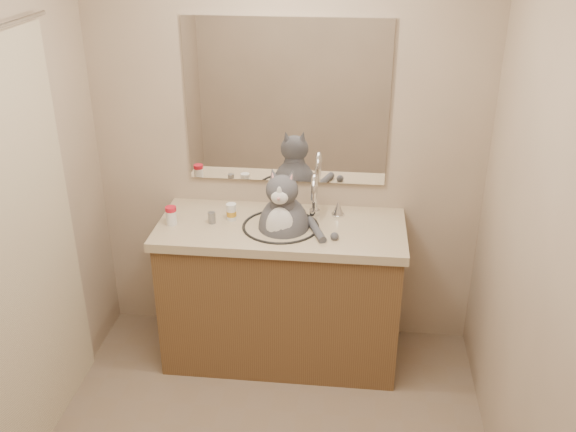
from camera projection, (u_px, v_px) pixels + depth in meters
The scene contains 8 objects.
room at pixel (251, 255), 2.45m from camera, with size 2.22×2.52×2.42m.
vanity at pixel (281, 289), 3.64m from camera, with size 1.34×0.59×1.12m.
mirror at pixel (287, 103), 3.44m from camera, with size 1.10×0.02×0.90m, color white.
shower_curtain at pixel (11, 265), 2.71m from camera, with size 0.02×1.30×1.93m.
cat at pixel (284, 225), 3.42m from camera, with size 0.39×0.34×0.55m.
pill_bottle_redcap at pixel (171, 216), 3.45m from camera, with size 0.07×0.07×0.10m.
pill_bottle_orange at pixel (231, 212), 3.50m from camera, with size 0.06×0.06×0.09m.
grey_canister at pixel (212, 218), 3.47m from camera, with size 0.05×0.05×0.06m.
Camera 1 is at (0.38, -2.11, 2.39)m, focal length 40.00 mm.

